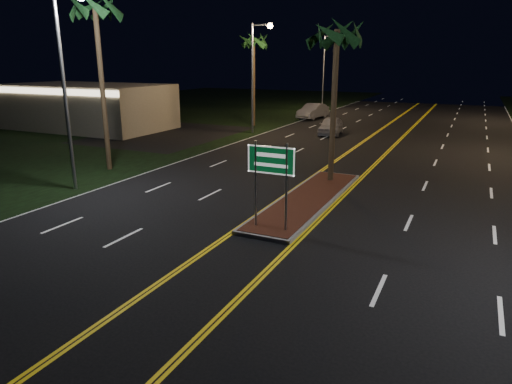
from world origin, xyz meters
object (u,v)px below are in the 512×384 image
Objects in this scene: streetlight_left_near at (68,70)px; car_far at (313,110)px; palm_left_near at (95,9)px; streetlight_left_far at (327,64)px; palm_left_far at (254,41)px; car_near at (331,124)px; palm_median at (337,34)px; median_island at (308,199)px; streetlight_left_mid at (256,66)px; highway_sign at (271,168)px; commercial_building at (87,106)px.

car_far is at bearing 88.01° from streetlight_left_near.
palm_left_near is 29.18m from car_far.
streetlight_left_far is 16.28m from palm_left_far.
palm_median is at bearing -81.51° from car_near.
median_island is 8.00m from palm_median.
car_far is (-9.50, 25.47, -6.35)m from palm_median.
streetlight_left_near is at bearing -84.07° from car_far.
streetlight_left_near is 1.63× the size of car_far.
palm_median is 21.69m from palm_left_far.
streetlight_left_near is 0.92× the size of palm_left_near.
palm_left_near reaches higher than streetlight_left_mid.
car_far is at bearing 105.98° from highway_sign.
palm_left_far is (-12.80, 21.00, 7.66)m from median_island.
streetlight_left_far is 35.18m from palm_median.
streetlight_left_mid is 12.92m from car_far.
palm_left_near reaches higher than palm_left_far.
streetlight_left_mid is 17.25m from palm_median.
streetlight_left_mid is (-10.61, 17.00, 5.57)m from median_island.
car_near reaches higher than median_island.
palm_left_near is at bearing -121.53° from car_near.
median_island is 25.76m from palm_left_far.
palm_left_near is 1.11× the size of palm_left_far.
median_island is 1.05× the size of palm_left_near.
highway_sign is at bearing -6.47° from streetlight_left_near.
palm_left_near reaches higher than median_island.
streetlight_left_mid is at bearing -61.33° from palm_left_far.
median_island is at bearing -4.57° from palm_left_near.
palm_left_near is (-12.50, 1.00, 8.60)m from median_island.
highway_sign is 0.36× the size of palm_left_far.
median_island is 19.65m from car_near.
highway_sign is 11.17m from streetlight_left_near.
median_island is 1.14× the size of streetlight_left_far.
highway_sign is 9.11m from palm_median.
streetlight_left_near is (15.39, -15.99, 3.65)m from commercial_building.
highway_sign is 28.77m from palm_left_far.
commercial_building reaches higher than car_near.
streetlight_left_mid is at bearing 121.98° from median_island.
car_near is (6.02, -17.91, -4.79)m from streetlight_left_far.
median_island is at bearing -58.02° from streetlight_left_mid.
highway_sign is at bearing -63.08° from palm_left_far.
streetlight_left_near is at bearing -46.10° from commercial_building.
car_far reaches higher than car_near.
car_far is at bearing 108.46° from car_near.
palm_median is 17.48m from car_near.
commercial_building is (-26.00, 17.19, -0.40)m from highway_sign.
palm_median is at bearing 31.49° from streetlight_left_near.
car_near is at bearing -13.08° from palm_left_far.
palm_left_near is at bearing 175.43° from median_island.
palm_left_far is (-2.19, -16.00, 2.09)m from streetlight_left_far.
commercial_building is 16.47m from palm_left_far.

